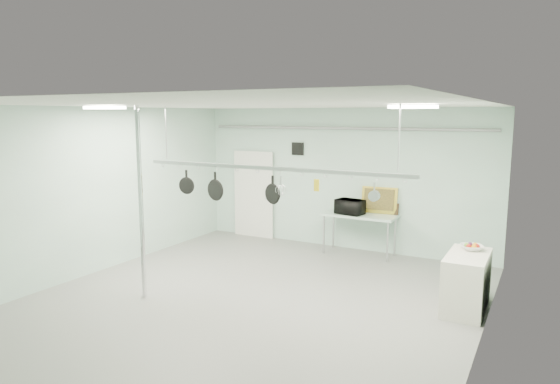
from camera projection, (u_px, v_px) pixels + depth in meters
The scene contains 25 objects.
floor at pixel (249, 303), 8.15m from camera, with size 8.00×8.00×0.00m, color gray.
ceiling at pixel (247, 105), 7.66m from camera, with size 7.00×8.00×0.02m, color silver.
back_wall at pixel (341, 179), 11.37m from camera, with size 7.00×0.02×3.20m, color #9DBCAF.
right_wall at pixel (483, 231), 6.26m from camera, with size 0.02×8.00×3.20m, color #9DBCAF.
door at pixel (254, 195), 12.50m from camera, with size 1.10×0.10×2.20m, color silver.
wall_vent at pixel (298, 149), 11.77m from camera, with size 0.30×0.04×0.30m, color black.
conduit_pipe at pixel (341, 128), 11.12m from camera, with size 0.07×0.07×6.60m, color gray.
chrome_pole at pixel (141, 204), 8.19m from camera, with size 0.08×0.08×3.20m, color silver.
prep_table at pixel (360, 217), 10.87m from camera, with size 1.60×0.70×0.91m.
side_cabinet at pixel (466, 282), 7.82m from camera, with size 0.60×1.20×0.90m, color silver.
pot_rack at pixel (268, 166), 7.98m from camera, with size 4.80×0.06×1.00m.
light_panel_left at pixel (104, 108), 8.01m from camera, with size 0.65×0.30×0.05m, color white.
light_panel_right at pixel (413, 107), 7.06m from camera, with size 0.65×0.30×0.05m, color white.
microwave at pixel (350, 207), 10.83m from camera, with size 0.58×0.39×0.32m, color black.
coffee_canister at pixel (361, 209), 10.84m from camera, with size 0.15×0.15×0.21m, color silver.
painting_large at pixel (379, 200), 10.91m from camera, with size 0.78×0.05×0.58m, color gold.
painting_small at pixel (392, 209), 10.81m from camera, with size 0.30×0.04×0.25m, color #302010.
fruit_bowl at pixel (472, 247), 7.99m from camera, with size 0.34×0.34×0.08m, color silver.
skillet_left at pixel (186, 181), 8.82m from camera, with size 0.30×0.06×0.41m, color black, non-canonical shape.
skillet_mid at pixel (215, 187), 8.53m from camera, with size 0.37×0.06×0.51m, color black, non-canonical shape.
skillet_right at pixel (273, 190), 8.00m from camera, with size 0.33×0.06×0.47m, color black, non-canonical shape.
whisk at pixel (281, 186), 7.91m from camera, with size 0.17×0.17×0.31m, color #A3A3A8, non-canonical shape.
grater at pixel (317, 185), 7.61m from camera, with size 0.08×0.02×0.21m, color #C6CD18, non-canonical shape.
saucepan at pixel (374, 192), 7.19m from camera, with size 0.16×0.10×0.29m, color #B5B5BA, non-canonical shape.
fruit_cluster at pixel (472, 245), 7.98m from camera, with size 0.24×0.24×0.09m, color #B01B10, non-canonical shape.
Camera 1 is at (4.16, -6.59, 3.05)m, focal length 32.00 mm.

